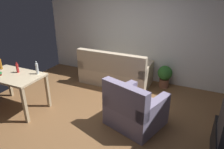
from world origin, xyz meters
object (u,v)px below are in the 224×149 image
at_px(potted_plant, 165,75).
at_px(armchair, 134,110).
at_px(bottle_amber, 0,64).
at_px(desk, 13,80).
at_px(couch, 115,72).
at_px(bottle_clear, 37,69).
at_px(bottle_red, 17,68).

bearing_deg(potted_plant, armchair, -95.91).
bearing_deg(bottle_amber, desk, -13.97).
distance_m(couch, bottle_amber, 2.64).
height_order(bottle_amber, bottle_clear, bottle_clear).
bearing_deg(armchair, bottle_clear, 24.68).
relative_size(couch, bottle_red, 8.14).
bearing_deg(armchair, desk, 29.06).
height_order(bottle_amber, bottle_red, bottle_amber).
bearing_deg(armchair, bottle_red, 26.06).
xyz_separation_m(armchair, bottle_red, (-2.39, -0.33, 0.53)).
relative_size(bottle_red, bottle_clear, 0.84).
distance_m(couch, desk, 2.40).
bearing_deg(potted_plant, bottle_amber, -144.96).
relative_size(armchair, bottle_red, 5.06).
distance_m(armchair, bottle_red, 2.48).
bearing_deg(couch, bottle_clear, 61.28).
bearing_deg(bottle_clear, desk, -151.25).
xyz_separation_m(couch, bottle_red, (-1.35, -1.81, 0.55)).
relative_size(potted_plant, armchair, 0.51).
relative_size(couch, desk, 1.49).
distance_m(bottle_red, bottle_clear, 0.44).
bearing_deg(armchair, potted_plant, -77.74).
bearing_deg(bottle_amber, potted_plant, 35.04).
distance_m(couch, potted_plant, 1.26).
distance_m(armchair, bottle_amber, 2.94).
bearing_deg(armchair, bottle_amber, 25.12).
bearing_deg(potted_plant, bottle_red, -140.56).
xyz_separation_m(couch, desk, (-1.37, -1.94, 0.34)).
xyz_separation_m(desk, bottle_red, (0.01, 0.13, 0.20)).
relative_size(couch, armchair, 1.61).
distance_m(armchair, bottle_clear, 2.06).
bearing_deg(desk, bottle_amber, 165.84).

